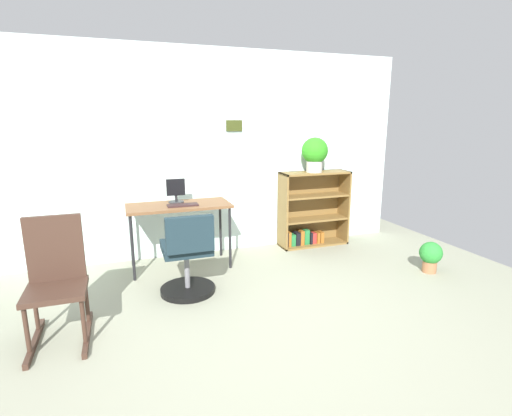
{
  "coord_description": "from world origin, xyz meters",
  "views": [
    {
      "loc": [
        -0.94,
        -2.42,
        1.62
      ],
      "look_at": [
        0.34,
        1.18,
        0.74
      ],
      "focal_mm": 26.87,
      "sensor_mm": 36.0,
      "label": 1
    }
  ],
  "objects": [
    {
      "name": "ground_plane",
      "position": [
        0.0,
        0.0,
        0.0
      ],
      "size": [
        6.24,
        6.24,
        0.0
      ],
      "primitive_type": "plane",
      "color": "gray"
    },
    {
      "name": "potted_plant_on_shelf",
      "position": [
        1.38,
        1.9,
        1.22
      ],
      "size": [
        0.33,
        0.33,
        0.44
      ],
      "color": "#B7B2A8",
      "rests_on": "bookshelf_low"
    },
    {
      "name": "bookshelf_low",
      "position": [
        1.38,
        1.96,
        0.44
      ],
      "size": [
        0.91,
        0.3,
        0.97
      ],
      "color": "brown",
      "rests_on": "ground_plane"
    },
    {
      "name": "keyboard",
      "position": [
        -0.34,
        1.61,
        0.73
      ],
      "size": [
        0.32,
        0.13,
        0.02
      ],
      "primitive_type": "cube",
      "color": "#322020",
      "rests_on": "desk"
    },
    {
      "name": "rocking_chair",
      "position": [
        -1.45,
        0.59,
        0.47
      ],
      "size": [
        0.42,
        0.64,
        0.93
      ],
      "color": "#402A20",
      "rests_on": "ground_plane"
    },
    {
      "name": "monitor",
      "position": [
        -0.38,
        1.8,
        0.85
      ],
      "size": [
        0.2,
        0.17,
        0.27
      ],
      "color": "#262628",
      "rests_on": "desk"
    },
    {
      "name": "potted_plant_floor",
      "position": [
        2.15,
        0.64,
        0.19
      ],
      "size": [
        0.24,
        0.24,
        0.34
      ],
      "color": "#9E6642",
      "rests_on": "ground_plane"
    },
    {
      "name": "office_chair",
      "position": [
        -0.41,
        0.97,
        0.35
      ],
      "size": [
        0.52,
        0.55,
        0.81
      ],
      "color": "black",
      "rests_on": "ground_plane"
    },
    {
      "name": "wall_back",
      "position": [
        0.0,
        2.15,
        1.22
      ],
      "size": [
        5.2,
        0.12,
        2.44
      ],
      "color": "silver",
      "rests_on": "ground_plane"
    },
    {
      "name": "desk",
      "position": [
        -0.37,
        1.7,
        0.66
      ],
      "size": [
        1.11,
        0.51,
        0.72
      ],
      "color": "brown",
      "rests_on": "ground_plane"
    }
  ]
}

